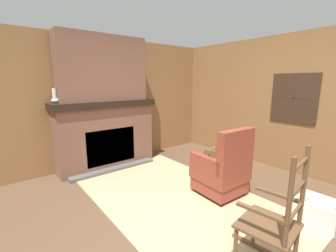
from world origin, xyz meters
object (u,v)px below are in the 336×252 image
(armchair, at_px, (223,171))
(laundry_basket, at_px, (319,212))
(firewood_stack, at_px, (216,155))
(storage_case, at_px, (121,97))
(rocking_chair, at_px, (272,231))
(oil_lamp_vase, at_px, (55,98))

(armchair, relative_size, laundry_basket, 2.21)
(firewood_stack, distance_m, storage_case, 2.28)
(rocking_chair, relative_size, storage_case, 4.73)
(rocking_chair, bearing_deg, laundry_basket, -98.05)
(oil_lamp_vase, bearing_deg, laundry_basket, 31.13)
(storage_case, bearing_deg, rocking_chair, -5.24)
(firewood_stack, bearing_deg, oil_lamp_vase, -114.23)
(armchair, xyz_separation_m, rocking_chair, (1.12, -0.77, 0.03))
(armchair, relative_size, firewood_stack, 2.07)
(firewood_stack, distance_m, laundry_basket, 2.20)
(armchair, distance_m, oil_lamp_vase, 2.90)
(laundry_basket, xyz_separation_m, oil_lamp_vase, (-3.29, -1.99, 1.22))
(armchair, height_order, rocking_chair, rocking_chair)
(rocking_chair, xyz_separation_m, oil_lamp_vase, (-3.28, -0.88, 0.97))
(oil_lamp_vase, bearing_deg, armchair, 37.29)
(oil_lamp_vase, bearing_deg, storage_case, 89.99)
(armchair, xyz_separation_m, firewood_stack, (-0.96, 1.04, -0.23))
(rocking_chair, distance_m, laundry_basket, 1.14)
(laundry_basket, bearing_deg, oil_lamp_vase, -148.87)
(firewood_stack, relative_size, oil_lamp_vase, 2.03)
(firewood_stack, bearing_deg, storage_case, -128.73)
(armchair, bearing_deg, laundry_basket, -160.44)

